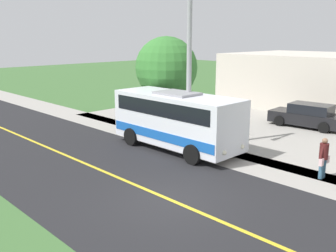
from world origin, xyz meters
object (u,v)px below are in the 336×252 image
street_light_pole (188,55)px  tree_curbside (166,68)px  shuttle_bus_front (177,118)px  parked_car_near (308,116)px  pedestrian_with_bags (323,157)px

street_light_pole → tree_curbside: size_ratio=1.52×
street_light_pole → shuttle_bus_front: bearing=-38.1°
shuttle_bus_front → parked_car_near: (-9.13, 2.40, -0.88)m
tree_curbside → shuttle_bus_front: bearing=51.9°
street_light_pole → tree_curbside: street_light_pole is taller
shuttle_bus_front → tree_curbside: bearing=-128.1°
parked_car_near → tree_curbside: (6.22, -6.11, 2.92)m
shuttle_bus_front → tree_curbside: (-2.90, -3.71, 2.04)m
street_light_pole → parked_car_near: bearing=166.5°
tree_curbside → street_light_pole: bearing=57.9°
pedestrian_with_bags → parked_car_near: size_ratio=0.36×
pedestrian_with_bags → tree_curbside: (-1.69, -10.50, 2.73)m
pedestrian_with_bags → tree_curbside: tree_curbside is taller
shuttle_bus_front → parked_car_near: bearing=165.3°
street_light_pole → tree_curbside: bearing=-122.1°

